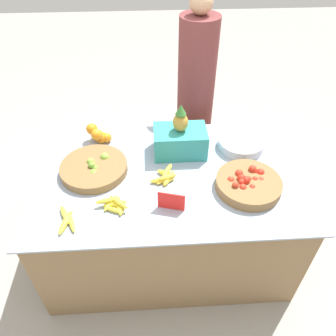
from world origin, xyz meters
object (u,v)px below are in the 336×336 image
Objects in this scene: metal_bowl at (241,144)px; produce_crate at (180,139)px; price_sign at (172,201)px; vendor_person at (195,104)px; lime_bowl at (94,168)px; tomato_basket at (248,183)px.

produce_crate is (-0.42, -0.02, 0.07)m from metal_bowl.
vendor_person is (0.27, 1.13, -0.06)m from price_sign.
lime_bowl is 1.35× the size of metal_bowl.
metal_bowl is at bearing -68.01° from vendor_person.
produce_crate reaches higher than metal_bowl.
lime_bowl is at bearing 167.61° from tomato_basket.
lime_bowl is 1.14× the size of produce_crate.
lime_bowl is 0.58m from price_sign.
tomato_basket is 2.61× the size of price_sign.
produce_crate reaches higher than tomato_basket.
lime_bowl is 0.59m from produce_crate.
metal_bowl is 0.74m from price_sign.
price_sign is (-0.47, -0.14, 0.02)m from tomato_basket.
tomato_basket is 0.53m from produce_crate.
lime_bowl is 1.08× the size of tomato_basket.
price_sign is at bearing -134.05° from metal_bowl.
price_sign reaches higher than metal_bowl.
price_sign is (-0.51, -0.53, 0.03)m from metal_bowl.
vendor_person is at bearing 46.74° from lime_bowl.
vendor_person reaches higher than metal_bowl.
lime_bowl is 0.26× the size of vendor_person.
produce_crate is at bearing 95.15° from price_sign.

